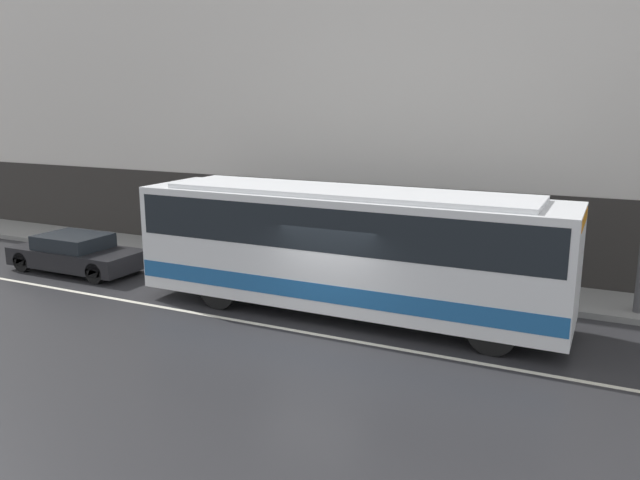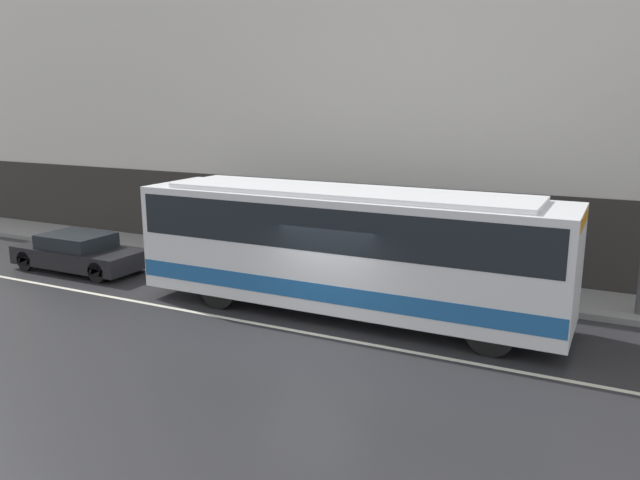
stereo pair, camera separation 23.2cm
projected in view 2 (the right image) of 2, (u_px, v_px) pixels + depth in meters
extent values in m
plane|color=#262628|center=(318.00, 335.00, 14.87)|extent=(60.00, 60.00, 0.00)
cube|color=gray|center=(393.00, 278.00, 19.39)|extent=(60.00, 2.39, 0.17)
cube|color=silver|center=(413.00, 63.00, 19.15)|extent=(60.00, 0.30, 13.18)
cube|color=#2D2B28|center=(406.00, 229.00, 20.13)|extent=(60.00, 0.06, 2.80)
cube|color=beige|center=(318.00, 335.00, 14.87)|extent=(54.00, 0.14, 0.01)
cube|color=white|center=(345.00, 248.00, 16.03)|extent=(11.20, 2.55, 2.82)
cube|color=#1E5999|center=(345.00, 280.00, 16.22)|extent=(11.14, 2.58, 0.45)
cube|color=black|center=(345.00, 222.00, 15.88)|extent=(10.86, 2.57, 1.07)
cube|color=orange|center=(582.00, 220.00, 13.34)|extent=(0.12, 1.91, 0.28)
cube|color=white|center=(346.00, 192.00, 15.71)|extent=(9.52, 2.17, 0.12)
cylinder|color=black|center=(491.00, 332.00, 13.57)|extent=(1.09, 0.28, 1.09)
cylinder|color=black|center=(509.00, 303.00, 15.52)|extent=(1.09, 0.28, 1.09)
cylinder|color=black|center=(219.00, 288.00, 16.72)|extent=(1.09, 0.28, 1.09)
cylinder|color=black|center=(263.00, 269.00, 18.67)|extent=(1.09, 0.28, 1.09)
cube|color=black|center=(80.00, 256.00, 20.48)|extent=(4.49, 1.84, 0.58)
cube|color=black|center=(76.00, 241.00, 20.41)|extent=(2.16, 1.65, 0.45)
cylinder|color=black|center=(98.00, 272.00, 19.10)|extent=(0.65, 0.20, 0.65)
cylinder|color=black|center=(135.00, 260.00, 20.53)|extent=(0.65, 0.20, 0.65)
cylinder|color=black|center=(26.00, 261.00, 20.49)|extent=(0.65, 0.20, 0.65)
cylinder|color=black|center=(66.00, 250.00, 21.92)|extent=(0.65, 0.20, 0.65)
cylinder|color=#1E5933|center=(357.00, 246.00, 20.23)|extent=(0.36, 0.36, 1.35)
sphere|color=tan|center=(357.00, 222.00, 20.05)|extent=(0.25, 0.25, 0.25)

